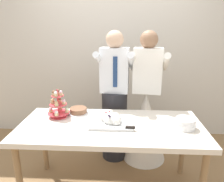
{
  "coord_description": "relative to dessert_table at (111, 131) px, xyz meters",
  "views": [
    {
      "loc": [
        0.11,
        -1.89,
        1.7
      ],
      "look_at": [
        0.0,
        0.15,
        1.07
      ],
      "focal_mm": 34.04,
      "sensor_mm": 36.0,
      "label": 1
    }
  ],
  "objects": [
    {
      "name": "plate_stack",
      "position": [
        0.71,
        -0.04,
        0.12
      ],
      "size": [
        0.19,
        0.19,
        0.1
      ],
      "color": "white",
      "rests_on": "dessert_table"
    },
    {
      "name": "person_bride",
      "position": [
        0.41,
        0.63,
        -0.12
      ],
      "size": [
        0.56,
        0.56,
        1.66
      ],
      "color": "white",
      "rests_on": "ground_plane"
    },
    {
      "name": "cupcake_stand",
      "position": [
        -0.56,
        0.17,
        0.2
      ],
      "size": [
        0.23,
        0.23,
        0.31
      ],
      "color": "#D83F4C",
      "rests_on": "dessert_table"
    },
    {
      "name": "main_cake_tray",
      "position": [
        0.01,
        0.02,
        0.12
      ],
      "size": [
        0.44,
        0.31,
        0.13
      ],
      "color": "silver",
      "rests_on": "dessert_table"
    },
    {
      "name": "person_groom",
      "position": [
        0.01,
        0.64,
        0.05
      ],
      "size": [
        0.5,
        0.53,
        1.66
      ],
      "color": "#232328",
      "rests_on": "ground_plane"
    },
    {
      "name": "dessert_table",
      "position": [
        0.0,
        0.0,
        0.0
      ],
      "size": [
        1.8,
        0.8,
        0.78
      ],
      "color": "silver",
      "rests_on": "ground_plane"
    },
    {
      "name": "rear_wall",
      "position": [
        0.0,
        1.39,
        0.75
      ],
      "size": [
        5.2,
        0.1,
        2.9
      ],
      "primitive_type": "cube",
      "color": "beige",
      "rests_on": "ground_plane"
    },
    {
      "name": "round_cake",
      "position": [
        -0.38,
        0.27,
        0.1
      ],
      "size": [
        0.24,
        0.24,
        0.06
      ],
      "color": "white",
      "rests_on": "dessert_table"
    }
  ]
}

